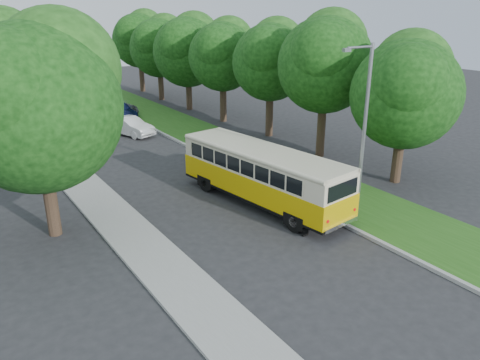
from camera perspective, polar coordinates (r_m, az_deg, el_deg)
ground at (r=21.39m, az=1.02°, el=-5.56°), size 120.00×120.00×0.00m
curb at (r=27.03m, az=1.23°, el=0.34°), size 0.20×70.00×0.15m
grass_verge at (r=28.38m, az=5.12°, el=1.23°), size 4.50×70.00×0.13m
sidewalk at (r=23.58m, az=-15.77°, el=-3.64°), size 2.20×70.00×0.12m
treeline at (r=36.75m, az=-11.42°, el=14.71°), size 24.27×41.91×9.46m
lamppost_near at (r=20.79m, az=14.74°, el=5.83°), size 1.71×0.16×8.00m
lamppost_far at (r=32.79m, az=-22.64°, el=9.70°), size 1.71×0.16×7.50m
warning_sign at (r=29.49m, az=-19.94°, el=4.16°), size 0.56×0.10×2.50m
vintage_bus at (r=23.14m, az=2.73°, el=0.43°), size 3.78×10.07×2.92m
car_silver at (r=28.58m, az=-2.72°, el=2.69°), size 2.64×4.15×1.32m
car_white at (r=37.06m, az=-13.27°, el=6.39°), size 2.83×4.49×1.40m
car_blue at (r=43.38m, az=-14.45°, el=8.26°), size 2.03×4.64×1.33m
car_grey at (r=44.44m, az=-14.98°, el=8.59°), size 3.28×5.62×1.47m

